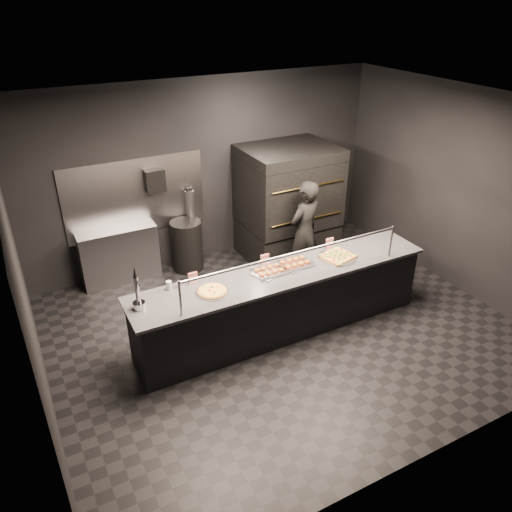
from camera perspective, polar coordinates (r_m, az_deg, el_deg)
name	(u,v)px	position (r m, az deg, el deg)	size (l,w,h in m)	color
room	(281,230)	(6.21, 2.85, 2.94)	(6.04, 6.00, 3.00)	black
service_counter	(282,301)	(6.70, 3.03, -5.17)	(4.10, 0.78, 1.37)	black
pizza_oven	(288,202)	(8.46, 3.62, 6.16)	(1.50, 1.23, 1.91)	black
prep_shelf	(120,255)	(8.11, -15.33, 0.07)	(1.20, 0.35, 0.90)	#99999E
towel_dispenser	(155,180)	(7.88, -11.52, 8.47)	(0.30, 0.20, 0.35)	black
fire_extinguisher	(190,203)	(8.22, -7.55, 5.98)	(0.14, 0.14, 0.51)	#B2B2B7
beer_tap	(138,297)	(5.81, -13.33, -4.55)	(0.14, 0.21, 0.55)	silver
round_pizza	(212,291)	(6.04, -5.01, -4.03)	(0.41, 0.41, 0.03)	silver
slider_tray_a	(269,271)	(6.42, 1.49, -1.71)	(0.49, 0.43, 0.07)	silver
slider_tray_b	(295,263)	(6.61, 4.48, -0.80)	(0.51, 0.43, 0.07)	silver
square_pizza	(338,256)	(6.86, 9.33, -0.04)	(0.52, 0.52, 0.05)	silver
condiment_jar	(172,285)	(6.16, -9.63, -3.28)	(0.17, 0.07, 0.11)	silver
tent_cards	(265,259)	(6.58, 1.08, -0.38)	(2.17, 0.04, 0.15)	white
trash_bin	(187,245)	(8.26, -7.89, 1.20)	(0.51, 0.51, 0.85)	black
worker	(304,232)	(7.75, 5.54, 2.75)	(0.60, 0.40, 1.65)	black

